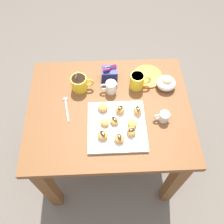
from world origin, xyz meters
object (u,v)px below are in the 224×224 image
object	(u,v)px
beignet_7	(105,123)
beignet_6	(120,110)
pastry_plate_square	(117,126)
coffee_mug_yellow_left	(80,83)
cream_pitcher_white	(111,87)
sugar_caddy	(109,74)
beignet_1	(103,108)
beignet_5	(131,132)
dining_table	(109,123)
beignet_8	(132,123)
ice_cream_bowl	(166,83)
coffee_mug_yellow_right	(137,81)
saucer_orange_left	(148,76)
beignet_0	(138,111)
beignet_2	(119,139)
beignet_4	(114,121)
beignet_3	(103,135)
chocolate_sauce_pitcher	(164,116)

from	to	relation	value
beignet_7	beignet_6	bearing A→B (deg)	40.29
pastry_plate_square	beignet_7	distance (m)	0.07
coffee_mug_yellow_left	cream_pitcher_white	size ratio (longest dim) A/B	1.28
sugar_caddy	beignet_1	size ratio (longest dim) A/B	1.90
sugar_caddy	beignet_5	size ratio (longest dim) A/B	1.96
dining_table	beignet_8	world-z (taller)	beignet_8
dining_table	ice_cream_bowl	bearing A→B (deg)	22.92
coffee_mug_yellow_right	saucer_orange_left	bearing A→B (deg)	43.78
beignet_0	beignet_8	bearing A→B (deg)	-115.17
beignet_0	beignet_6	bearing A→B (deg)	174.15
beignet_5	beignet_7	world-z (taller)	beignet_5
ice_cream_bowl	beignet_7	bearing A→B (deg)	-145.59
cream_pitcher_white	beignet_6	world-z (taller)	cream_pitcher_white
beignet_2	beignet_7	distance (m)	0.12
coffee_mug_yellow_right	beignet_1	distance (m)	0.26
dining_table	beignet_4	bearing A→B (deg)	-75.67
ice_cream_bowl	pastry_plate_square	bearing A→B (deg)	-139.07
beignet_5	beignet_1	bearing A→B (deg)	132.51
sugar_caddy	beignet_3	world-z (taller)	sugar_caddy
beignet_7	beignet_8	distance (m)	0.14
coffee_mug_yellow_right	beignet_0	bearing A→B (deg)	-94.90
coffee_mug_yellow_right	dining_table	bearing A→B (deg)	-138.01
dining_table	beignet_3	xyz separation A→B (m)	(-0.04, -0.18, 0.19)
cream_pitcher_white	beignet_8	size ratio (longest dim) A/B	1.95
chocolate_sauce_pitcher	beignet_4	distance (m)	0.26
dining_table	sugar_caddy	bearing A→B (deg)	87.21
ice_cream_bowl	beignet_0	world-z (taller)	ice_cream_bowl
beignet_7	beignet_8	xyz separation A→B (m)	(0.14, -0.01, 0.00)
coffee_mug_yellow_left	cream_pitcher_white	bearing A→B (deg)	-9.37
coffee_mug_yellow_left	saucer_orange_left	xyz separation A→B (m)	(0.40, 0.07, -0.04)
beignet_6	beignet_8	world-z (taller)	beignet_6
coffee_mug_yellow_right	beignet_1	size ratio (longest dim) A/B	2.16
dining_table	coffee_mug_yellow_right	xyz separation A→B (m)	(0.17, 0.15, 0.21)
beignet_2	beignet_5	xyz separation A→B (m)	(0.06, 0.04, 0.00)
chocolate_sauce_pitcher	beignet_4	xyz separation A→B (m)	(-0.26, -0.02, 0.00)
pastry_plate_square	cream_pitcher_white	distance (m)	0.24
pastry_plate_square	sugar_caddy	bearing A→B (deg)	94.47
coffee_mug_yellow_right	ice_cream_bowl	distance (m)	0.17
beignet_2	beignet_7	size ratio (longest dim) A/B	1.07
beignet_1	beignet_8	bearing A→B (deg)	-35.04
ice_cream_bowl	beignet_7	distance (m)	0.43
dining_table	coffee_mug_yellow_left	distance (m)	0.30
coffee_mug_yellow_left	beignet_1	xyz separation A→B (m)	(0.13, -0.16, -0.01)
ice_cream_bowl	cream_pitcher_white	bearing A→B (deg)	-176.50
ice_cream_bowl	sugar_caddy	bearing A→B (deg)	167.33
beignet_1	beignet_5	distance (m)	0.21
chocolate_sauce_pitcher	beignet_6	size ratio (longest dim) A/B	1.83
coffee_mug_yellow_right	saucer_orange_left	world-z (taller)	coffee_mug_yellow_right
beignet_4	beignet_6	distance (m)	0.07
pastry_plate_square	chocolate_sauce_pitcher	size ratio (longest dim) A/B	3.25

